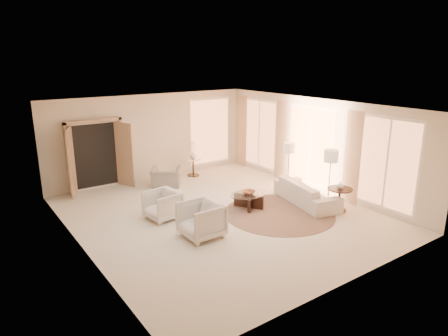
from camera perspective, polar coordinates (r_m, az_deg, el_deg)
room at (r=10.02m, az=-0.55°, el=0.77°), size 7.04×8.04×2.83m
windows_right at (r=12.34m, az=12.49°, el=3.03°), size 0.10×6.40×2.40m
window_back_corner at (r=14.49m, az=-1.97°, el=5.26°), size 1.70×0.10×2.40m
curtains_right at (r=12.92m, az=9.39°, el=3.54°), size 0.06×5.20×2.60m
french_doors at (r=12.66m, az=-17.71°, el=1.66°), size 1.95×0.66×2.16m
area_rug at (r=10.63m, az=7.85°, el=-6.42°), size 3.72×3.72×0.01m
sofa at (r=11.36m, az=11.70°, el=-3.44°), size 1.29×2.31×0.64m
armchair_left at (r=10.20m, az=-8.80°, el=-5.07°), size 0.82×0.86×0.79m
armchair_right at (r=9.11m, az=-3.28°, el=-7.16°), size 0.82×0.87×0.89m
accent_chair at (r=12.67m, az=-8.28°, el=-0.89°), size 1.08×0.99×0.79m
coffee_table at (r=10.83m, az=3.54°, el=-4.45°), size 1.12×1.12×0.40m
end_table at (r=11.00m, az=16.17°, el=-3.79°), size 0.66×0.66×0.62m
side_table at (r=13.69m, az=-4.42°, el=0.41°), size 0.53×0.53×0.62m
floor_lamp_near at (r=12.25m, az=9.30°, el=2.56°), size 0.35×0.35×1.45m
floor_lamp_far at (r=11.03m, az=15.03°, el=1.32°), size 0.38×0.38×1.58m
bowl at (r=10.76m, az=3.56°, el=-3.48°), size 0.42×0.42×0.09m
end_vase at (r=10.91m, az=16.28°, el=-2.37°), size 0.23×0.23×0.19m
side_vase at (r=13.60m, az=-4.45°, el=1.86°), size 0.23×0.23×0.23m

